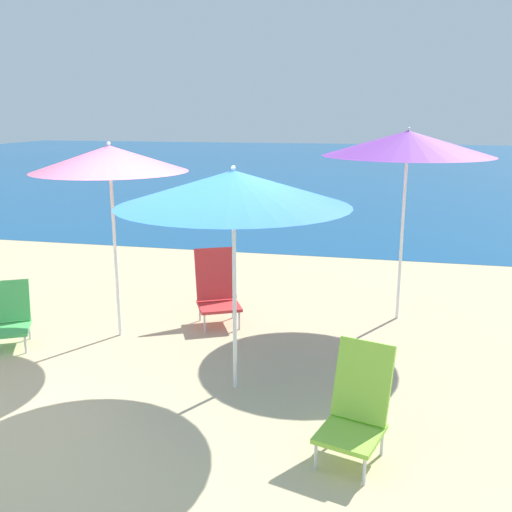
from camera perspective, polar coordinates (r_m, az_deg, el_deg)
The scene contains 8 objects.
ground_plane at distance 5.34m, azimuth -10.28°, elevation -13.86°, with size 60.00×60.00×0.00m, color #C6B284.
sea_water at distance 30.05m, azimuth 9.01°, elevation 9.14°, with size 60.00×40.00×0.01m.
beach_umbrella_pink at distance 6.37m, azimuth -14.43°, elevation 9.39°, with size 1.68×1.68×2.19m.
beach_umbrella_purple at distance 6.95m, azimuth 14.94°, elevation 10.81°, with size 1.98×1.98×2.33m.
beach_umbrella_blue at distance 4.91m, azimuth -2.27°, elevation 6.76°, with size 2.04×2.04×2.05m.
beach_chair_red at distance 6.93m, azimuth -3.93°, elevation -3.21°, with size 0.69×0.74×0.89m.
beach_chair_lime at distance 4.39m, azimuth 10.08°, elevation -14.45°, with size 0.57×0.67×0.84m.
beach_chair_green at distance 6.84m, azimuth -23.43°, elevation -5.50°, with size 0.63×0.68×0.69m.
Camera 1 is at (1.92, -4.33, 2.48)m, focal length 40.00 mm.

